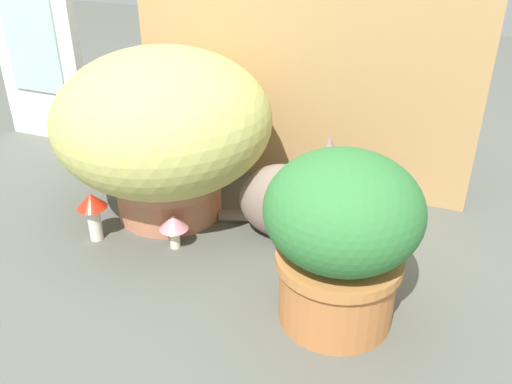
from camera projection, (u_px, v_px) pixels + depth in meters
name	position (u px, v px, depth m)	size (l,w,h in m)	color
ground_plane	(208.00, 255.00, 1.51)	(6.00, 6.00, 0.00)	#55574F
cardboard_backdrop	(298.00, 79.00, 1.73)	(1.11, 0.03, 0.71)	tan
window_panel_white	(33.00, 28.00, 2.01)	(0.36, 0.05, 0.85)	white
grass_planter	(164.00, 127.00, 1.57)	(0.62, 0.62, 0.50)	#B67051
leafy_planter	(341.00, 235.00, 1.18)	(0.34, 0.34, 0.41)	#BE713C
cat	(291.00, 199.00, 1.53)	(0.39, 0.20, 0.32)	#806B5F
mushroom_ornament_red	(92.00, 208.00, 1.53)	(0.08, 0.08, 0.15)	silver
mushroom_ornament_pink	(174.00, 224.00, 1.50)	(0.08, 0.08, 0.10)	#EBEAC4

